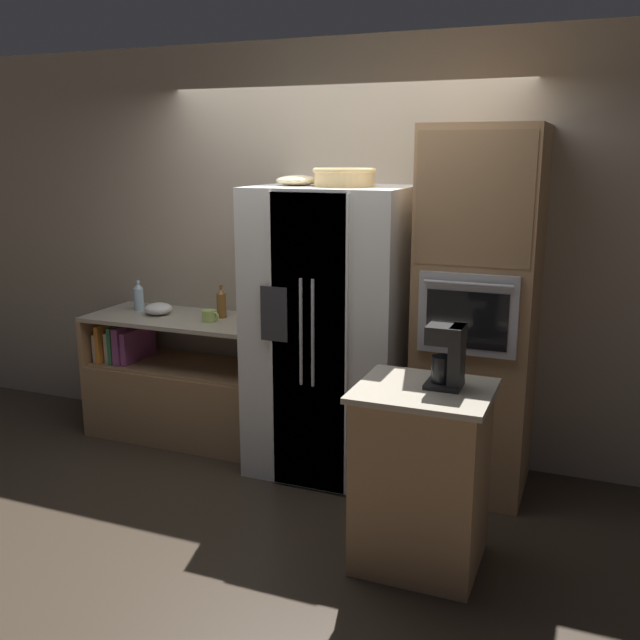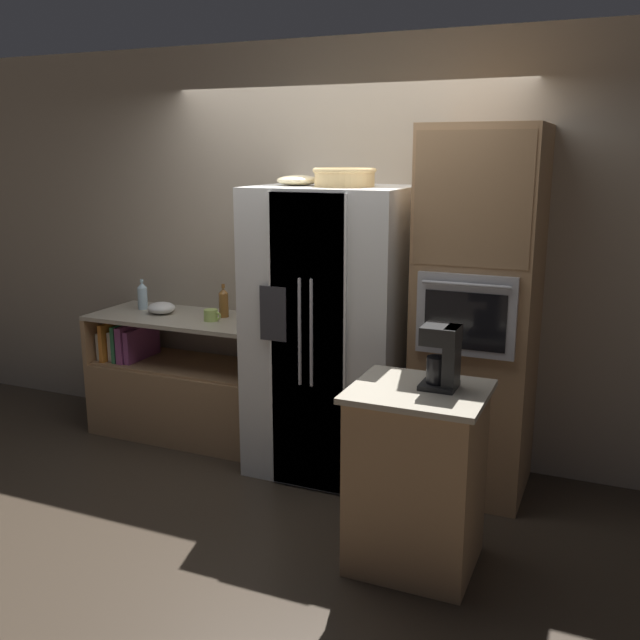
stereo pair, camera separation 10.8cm
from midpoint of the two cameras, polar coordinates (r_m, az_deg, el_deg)
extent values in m
plane|color=#382D23|center=(4.92, 0.29, -11.50)|extent=(20.00, 20.00, 0.00)
cube|color=tan|center=(4.96, 2.51, 5.59)|extent=(12.00, 0.06, 2.80)
cube|color=#A87F56|center=(5.43, -10.04, -6.24)|extent=(1.36, 0.63, 0.53)
cube|color=#A87F56|center=(5.35, -10.15, -3.46)|extent=(1.31, 0.58, 0.02)
cube|color=#A87F56|center=(5.69, -15.83, -1.06)|extent=(0.04, 0.63, 0.34)
cube|color=#A87F56|center=(4.98, -3.81, -2.60)|extent=(0.04, 0.63, 0.34)
cube|color=#ADA38E|center=(5.26, -10.31, 0.16)|extent=(1.36, 0.63, 0.03)
cube|color=silver|center=(5.64, -15.58, -1.68)|extent=(0.03, 0.39, 0.21)
cube|color=orange|center=(5.61, -15.23, -1.38)|extent=(0.03, 0.44, 0.28)
cube|color=silver|center=(5.58, -14.78, -1.72)|extent=(0.05, 0.35, 0.22)
cube|color=#337A4C|center=(5.55, -14.44, -1.52)|extent=(0.03, 0.41, 0.27)
cube|color=#934784|center=(5.52, -13.98, -1.59)|extent=(0.05, 0.42, 0.27)
cube|color=#934784|center=(5.49, -13.51, -1.79)|extent=(0.04, 0.39, 0.24)
cube|color=white|center=(4.62, 1.74, -0.92)|extent=(0.98, 0.80, 1.86)
cube|color=white|center=(4.26, -0.37, -2.16)|extent=(0.48, 0.02, 1.82)
cube|color=white|center=(4.26, -0.22, -2.18)|extent=(0.48, 0.02, 1.82)
cylinder|color=#B2B2B7|center=(4.23, -0.91, -0.98)|extent=(0.02, 0.02, 0.65)
cylinder|color=#B2B2B7|center=(4.20, 0.04, -1.09)|extent=(0.02, 0.02, 0.65)
cube|color=#2D2D33|center=(4.29, -3.06, 0.49)|extent=(0.18, 0.01, 0.33)
cube|color=#A87F56|center=(4.40, 13.19, 0.41)|extent=(0.68, 0.67, 2.22)
cube|color=#ADADB2|center=(4.04, 12.34, 0.36)|extent=(0.55, 0.04, 0.46)
cube|color=black|center=(4.03, 12.27, -0.09)|extent=(0.45, 0.01, 0.32)
cylinder|color=#B2B2B7|center=(3.97, 12.37, 2.78)|extent=(0.49, 0.02, 0.02)
cube|color=#94704C|center=(3.97, 12.84, 9.37)|extent=(0.64, 0.01, 0.73)
cube|color=#A87F56|center=(3.71, 8.54, -12.59)|extent=(0.61, 0.54, 0.91)
cube|color=#ADA38E|center=(3.53, 8.81, -5.68)|extent=(0.66, 0.59, 0.03)
cylinder|color=tan|center=(4.40, 2.69, 11.24)|extent=(0.37, 0.37, 0.10)
torus|color=tan|center=(4.40, 2.70, 11.88)|extent=(0.39, 0.39, 0.03)
ellipsoid|color=beige|center=(4.55, -1.09, 11.11)|extent=(0.27, 0.27, 0.06)
cylinder|color=silver|center=(5.54, -13.46, 1.69)|extent=(0.07, 0.07, 0.16)
cone|color=silver|center=(5.52, -13.52, 2.73)|extent=(0.07, 0.07, 0.04)
cylinder|color=silver|center=(5.51, -13.54, 3.06)|extent=(0.03, 0.03, 0.02)
cylinder|color=brown|center=(5.16, -7.12, 1.18)|extent=(0.07, 0.07, 0.17)
cone|color=brown|center=(5.14, -7.15, 2.33)|extent=(0.07, 0.07, 0.04)
cylinder|color=brown|center=(5.13, -7.16, 2.70)|extent=(0.02, 0.02, 0.03)
cylinder|color=#B2D166|center=(5.07, -8.12, 0.39)|extent=(0.10, 0.10, 0.08)
torus|color=#B2D166|center=(5.04, -7.62, 0.33)|extent=(0.06, 0.01, 0.06)
ellipsoid|color=white|center=(5.35, -12.00, 0.95)|extent=(0.20, 0.20, 0.09)
cube|color=black|center=(3.55, 10.36, -5.18)|extent=(0.17, 0.17, 0.02)
cylinder|color=black|center=(3.53, 10.21, -3.95)|extent=(0.10, 0.10, 0.13)
cube|color=black|center=(3.49, 11.37, -3.03)|extent=(0.06, 0.15, 0.31)
cube|color=black|center=(3.48, 10.54, -1.15)|extent=(0.17, 0.17, 0.09)
camera|label=1|loc=(0.05, -89.31, 0.16)|focal=40.00mm
camera|label=2|loc=(0.05, 90.69, -0.16)|focal=40.00mm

